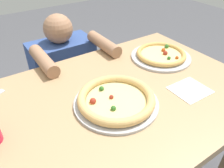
# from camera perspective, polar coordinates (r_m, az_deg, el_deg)

# --- Properties ---
(dining_table) EXTENTS (1.30, 0.84, 0.75)m
(dining_table) POSITION_cam_1_polar(r_m,az_deg,el_deg) (1.02, 0.50, -8.09)
(dining_table) COLOR tan
(dining_table) RESTS_ON ground
(pizza_near) EXTENTS (0.35, 0.35, 0.05)m
(pizza_near) POSITION_cam_1_polar(r_m,az_deg,el_deg) (0.90, 1.05, -4.05)
(pizza_near) COLOR #B7B7BC
(pizza_near) RESTS_ON dining_table
(pizza_far) EXTENTS (0.33, 0.33, 0.04)m
(pizza_far) POSITION_cam_1_polar(r_m,az_deg,el_deg) (1.27, 12.57, 7.35)
(pizza_far) COLOR #B7B7BC
(pizza_far) RESTS_ON dining_table
(paper_napkin) EXTENTS (0.16, 0.15, 0.00)m
(paper_napkin) POSITION_cam_1_polar(r_m,az_deg,el_deg) (1.05, 19.53, -1.43)
(paper_napkin) COLOR white
(paper_napkin) RESTS_ON dining_table
(diner_seated) EXTENTS (0.44, 0.53, 0.93)m
(diner_seated) POSITION_cam_1_polar(r_m,az_deg,el_deg) (1.62, -11.58, -0.65)
(diner_seated) COLOR #333847
(diner_seated) RESTS_ON ground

